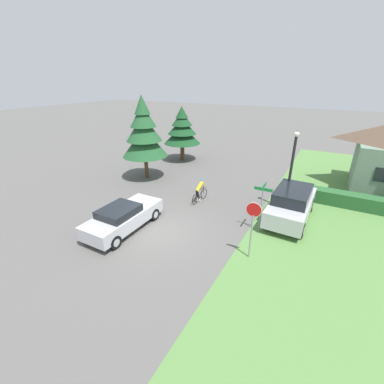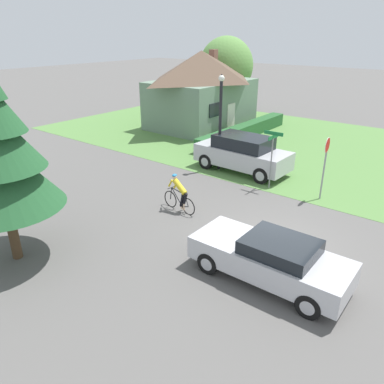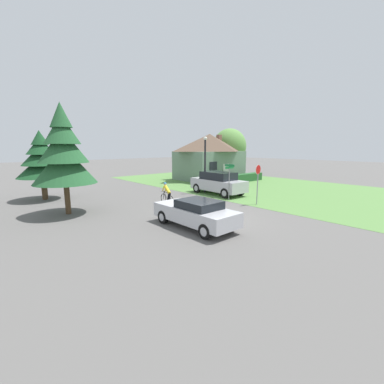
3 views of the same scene
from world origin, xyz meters
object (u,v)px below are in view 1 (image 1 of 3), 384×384
Objects in this scene: conifer_tall_near at (144,133)px; conifer_tall_far at (182,129)px; parked_suv_right at (291,204)px; sedan_left_lane at (123,217)px; street_name_sign at (262,200)px; street_lamp at (292,166)px; stop_sign at (253,220)px; cyclist at (200,191)px.

conifer_tall_far is at bearing 90.18° from conifer_tall_near.
parked_suv_right is 0.96× the size of conifer_tall_far.
sedan_left_lane is 0.71× the size of conifer_tall_near.
street_name_sign is (6.29, 3.24, 1.11)m from sedan_left_lane.
conifer_tall_far is at bearing 59.73° from parked_suv_right.
sedan_left_lane is 0.95× the size of street_lamp.
stop_sign is (6.50, 0.94, 1.17)m from sedan_left_lane.
conifer_tall_far is (-10.90, 5.97, 0.21)m from street_lamp.
cyclist is at bearing -21.27° from sedan_left_lane.
cyclist is 6.72m from conifer_tall_near.
street_lamp is (0.50, 5.59, 0.87)m from stop_sign.
conifer_tall_far is (-10.40, 11.56, 1.08)m from stop_sign.
street_name_sign is at bearing -62.94° from sedan_left_lane.
street_lamp is 3.49m from street_name_sign.
parked_suv_right is 13.53m from conifer_tall_far.
sedan_left_lane is 0.89× the size of conifer_tall_far.
parked_suv_right is (5.54, 0.45, 0.23)m from cyclist.
cyclist is (1.91, 4.97, 0.01)m from sedan_left_lane.
street_lamp is 0.76× the size of conifer_tall_near.
stop_sign reaches higher than sedan_left_lane.
conifer_tall_near is at bearing 160.41° from street_name_sign.
conifer_tall_far is (-11.35, 7.08, 2.02)m from parked_suv_right.
conifer_tall_near is 5.66m from conifer_tall_far.
sedan_left_lane is 9.79m from street_lamp.
sedan_left_lane is at bearing 127.70° from parked_suv_right.
conifer_tall_near is at bearing 78.16° from cyclist.
cyclist is 0.35× the size of parked_suv_right.
cyclist is 0.66× the size of street_name_sign.
stop_sign is 2.32m from street_name_sign.
conifer_tall_near is (-10.88, 0.34, 0.79)m from street_lamp.
conifer_tall_near reaches higher than cyclist.
parked_suv_right is at bearing -79.10° from cyclist.
parked_suv_right is 1.79× the size of stop_sign.
street_lamp is at bearing -100.07° from stop_sign.
sedan_left_lane is at bearing 165.24° from cyclist.
street_lamp is 0.94× the size of conifer_tall_far.
stop_sign is (-0.95, -4.48, 0.94)m from parked_suv_right.
cyclist is 0.36× the size of street_lamp.
conifer_tall_near reaches higher than street_name_sign.
stop_sign is at bearing -48.03° from conifer_tall_far.
street_name_sign reaches higher than sedan_left_lane.
stop_sign reaches higher than cyclist.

